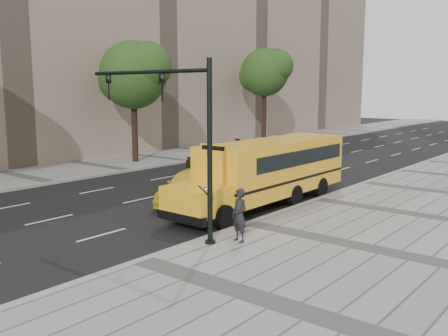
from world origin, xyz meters
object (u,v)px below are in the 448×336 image
Objects in this scene: tree_c at (265,72)px; pedestrian at (239,215)px; taxi_far at (237,154)px; tree_b at (134,74)px; school_bus at (271,167)px; taxi_near at (191,186)px; traffic_signal at (179,127)px.

tree_c is 32.95m from pedestrian.
tree_c is 14.25m from taxi_far.
tree_b is 16.51m from tree_c.
pedestrian is at bearing -56.96° from tree_c.
tree_c is at bearing 91.73° from taxi_far.
school_bus is 3.88m from taxi_near.
pedestrian is at bearing -51.97° from taxi_near.
taxi_near is at bearing -30.12° from tree_b.
taxi_near is at bearing -142.40° from school_bus.
taxi_near is 2.62× the size of pedestrian.
school_bus is 6.69m from pedestrian.
taxi_far is at bearing 99.55° from taxi_near.
traffic_signal is at bearing -82.34° from taxi_far.
school_bus is 2.36× the size of taxi_near.
school_bus is at bearing 95.78° from traffic_signal.
tree_c reaches higher than pedestrian.
tree_b reaches higher than pedestrian.
taxi_near is (-2.98, -2.30, -0.93)m from school_bus.
school_bus is 2.87× the size of taxi_far.
tree_c reaches higher than taxi_far.
traffic_signal is (15.60, -27.96, -2.93)m from tree_c.
school_bus is (14.91, -21.12, -5.26)m from tree_c.
traffic_signal is (-2.07, -0.78, 3.01)m from pedestrian.
traffic_signal is at bearing -36.29° from tree_b.
pedestrian reaches higher than taxi_near.
tree_c is at bearing 90.02° from tree_b.
tree_b is at bearing -161.64° from taxi_far.
taxi_far is 2.15× the size of pedestrian.
tree_c is at bearing 119.17° from traffic_signal.
taxi_near is 0.77× the size of traffic_signal.
tree_b reaches higher than taxi_far.
tree_c is at bearing 98.22° from taxi_near.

